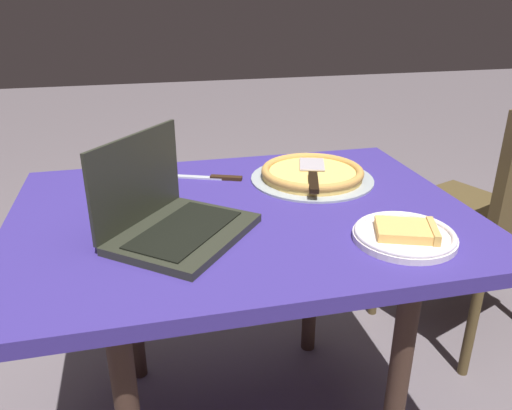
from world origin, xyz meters
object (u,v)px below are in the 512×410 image
pizza_plate (405,235)px  chair_near (492,208)px  dining_table (242,239)px  table_knife (211,178)px  laptop (170,216)px  pizza_tray (312,174)px

pizza_plate → chair_near: 0.80m
dining_table → chair_near: size_ratio=1.22×
table_knife → chair_near: chair_near is taller
laptop → dining_table: bearing=26.8°
pizza_plate → table_knife: pizza_plate is taller
laptop → pizza_tray: size_ratio=1.09×
chair_near → pizza_plate: bearing=-141.9°
pizza_plate → pizza_tray: size_ratio=0.64×
dining_table → pizza_plate: size_ratio=5.01×
pizza_tray → chair_near: chair_near is taller
laptop → table_knife: (0.14, 0.32, -0.04)m
pizza_plate → chair_near: bearing=38.1°
laptop → pizza_plate: bearing=-16.6°
dining_table → table_knife: table_knife is taller
pizza_plate → chair_near: size_ratio=0.24×
dining_table → table_knife: bearing=99.9°
laptop → pizza_plate: (0.49, -0.15, -0.03)m
laptop → table_knife: size_ratio=1.80×
pizza_tray → table_knife: (-0.28, 0.07, -0.01)m
laptop → pizza_tray: (0.41, 0.25, -0.02)m
pizza_tray → table_knife: 0.29m
dining_table → chair_near: chair_near is taller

